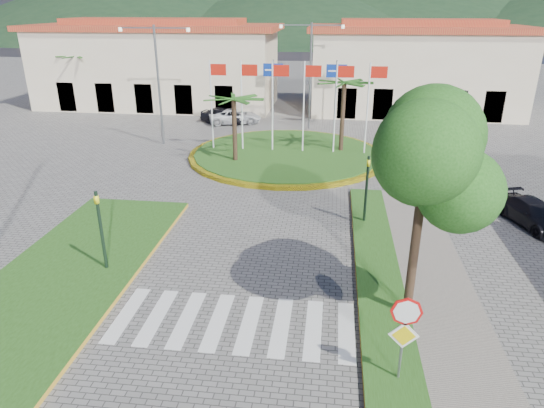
# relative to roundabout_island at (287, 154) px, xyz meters

# --- Properties ---
(sidewalk_right) EXTENTS (4.00, 28.00, 0.15)m
(sidewalk_right) POSITION_rel_roundabout_island_xyz_m (6.00, -20.00, -0.10)
(sidewalk_right) COLOR gray
(sidewalk_right) RESTS_ON ground
(verge_right) EXTENTS (1.60, 28.00, 0.18)m
(verge_right) POSITION_rel_roundabout_island_xyz_m (4.80, -20.00, -0.08)
(verge_right) COLOR #264C15
(verge_right) RESTS_ON ground
(median_left) EXTENTS (5.00, 14.00, 0.18)m
(median_left) POSITION_rel_roundabout_island_xyz_m (-6.50, -16.00, -0.08)
(median_left) COLOR #264C15
(median_left) RESTS_ON ground
(crosswalk) EXTENTS (8.00, 3.00, 0.01)m
(crosswalk) POSITION_rel_roundabout_island_xyz_m (-0.00, -18.00, -0.17)
(crosswalk) COLOR silver
(crosswalk) RESTS_ON ground
(roundabout_island) EXTENTS (12.70, 12.70, 6.00)m
(roundabout_island) POSITION_rel_roundabout_island_xyz_m (0.00, 0.00, 0.00)
(roundabout_island) COLOR yellow
(roundabout_island) RESTS_ON ground
(stop_sign) EXTENTS (0.80, 0.11, 2.65)m
(stop_sign) POSITION_rel_roundabout_island_xyz_m (4.90, -20.04, 1.62)
(stop_sign) COLOR slate
(stop_sign) RESTS_ON ground
(deciduous_tree) EXTENTS (3.60, 3.60, 6.80)m
(deciduous_tree) POSITION_rel_roundabout_island_xyz_m (5.50, -17.00, 5.00)
(deciduous_tree) COLOR black
(deciduous_tree) RESTS_ON ground
(traffic_light_left) EXTENTS (0.15, 0.18, 3.20)m
(traffic_light_left) POSITION_rel_roundabout_island_xyz_m (-5.20, -15.50, 1.77)
(traffic_light_left) COLOR black
(traffic_light_left) RESTS_ON ground
(traffic_light_right) EXTENTS (0.15, 0.18, 3.20)m
(traffic_light_right) POSITION_rel_roundabout_island_xyz_m (4.50, -10.00, 1.77)
(traffic_light_right) COLOR black
(traffic_light_right) RESTS_ON ground
(traffic_light_far) EXTENTS (0.18, 0.15, 3.20)m
(traffic_light_far) POSITION_rel_roundabout_island_xyz_m (8.00, 4.00, 1.77)
(traffic_light_far) COLOR black
(traffic_light_far) RESTS_ON ground
(direction_sign_west) EXTENTS (1.60, 0.14, 5.20)m
(direction_sign_west) POSITION_rel_roundabout_island_xyz_m (-2.00, 8.97, 3.36)
(direction_sign_west) COLOR slate
(direction_sign_west) RESTS_ON ground
(direction_sign_east) EXTENTS (1.60, 0.14, 5.20)m
(direction_sign_east) POSITION_rel_roundabout_island_xyz_m (3.00, 8.97, 3.36)
(direction_sign_east) COLOR slate
(direction_sign_east) RESTS_ON ground
(street_lamp_centre) EXTENTS (4.80, 0.16, 8.00)m
(street_lamp_centre) POSITION_rel_roundabout_island_xyz_m (1.00, 8.00, 4.32)
(street_lamp_centre) COLOR slate
(street_lamp_centre) RESTS_ON ground
(street_lamp_west) EXTENTS (4.80, 0.16, 8.00)m
(street_lamp_west) POSITION_rel_roundabout_island_xyz_m (-9.00, 2.00, 4.32)
(street_lamp_west) COLOR slate
(street_lamp_west) RESTS_ON ground
(building_left) EXTENTS (23.32, 9.54, 8.05)m
(building_left) POSITION_rel_roundabout_island_xyz_m (-14.00, 16.00, 3.73)
(building_left) COLOR beige
(building_left) RESTS_ON ground
(building_right) EXTENTS (19.08, 9.54, 8.05)m
(building_right) POSITION_rel_roundabout_island_xyz_m (10.00, 16.00, 3.73)
(building_right) COLOR beige
(building_right) RESTS_ON ground
(hill_near_back) EXTENTS (110.00, 110.00, 16.00)m
(hill_near_back) POSITION_rel_roundabout_island_xyz_m (-10.00, 108.00, 7.83)
(hill_near_back) COLOR black
(hill_near_back) RESTS_ON ground
(white_van) EXTENTS (4.69, 3.10, 1.20)m
(white_van) POSITION_rel_roundabout_island_xyz_m (-5.20, 8.94, 0.43)
(white_van) COLOR silver
(white_van) RESTS_ON ground
(car_dark_a) EXTENTS (4.10, 2.48, 1.31)m
(car_dark_a) POSITION_rel_roundabout_island_xyz_m (-6.21, 9.03, 0.48)
(car_dark_a) COLOR black
(car_dark_a) RESTS_ON ground
(car_dark_b) EXTENTS (4.29, 2.58, 1.33)m
(car_dark_b) POSITION_rel_roundabout_island_xyz_m (3.52, 13.62, 0.49)
(car_dark_b) COLOR black
(car_dark_b) RESTS_ON ground
(car_side_right) EXTENTS (2.69, 4.19, 1.13)m
(car_side_right) POSITION_rel_roundabout_island_xyz_m (12.00, -9.15, 0.39)
(car_side_right) COLOR black
(car_side_right) RESTS_ON ground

